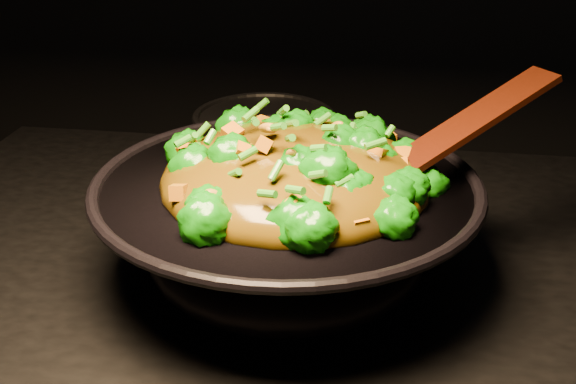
# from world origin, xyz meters

# --- Properties ---
(wok) EXTENTS (0.53, 0.53, 0.12)m
(wok) POSITION_xyz_m (-0.05, 0.02, 0.96)
(wok) COLOR black
(wok) RESTS_ON stovetop
(stir_fry) EXTENTS (0.34, 0.34, 0.10)m
(stir_fry) POSITION_xyz_m (-0.04, 0.02, 1.07)
(stir_fry) COLOR #127808
(stir_fry) RESTS_ON wok
(spatula) EXTENTS (0.25, 0.20, 0.12)m
(spatula) POSITION_xyz_m (0.13, 0.06, 1.07)
(spatula) COLOR #3B1B07
(spatula) RESTS_ON wok
(back_pot) EXTENTS (0.21, 0.21, 0.11)m
(back_pot) POSITION_xyz_m (-0.12, 0.27, 0.96)
(back_pot) COLOR black
(back_pot) RESTS_ON stovetop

